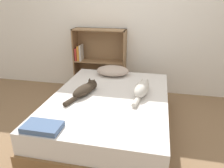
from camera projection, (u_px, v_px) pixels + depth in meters
ground_plane at (110, 130)px, 2.76m from camera, size 8.00×8.00×0.00m
wall_back at (128, 17)px, 3.51m from camera, size 8.00×0.06×2.50m
bed at (110, 114)px, 2.68m from camera, size 1.39×1.90×0.47m
pillow at (113, 71)px, 3.25m from camera, size 0.48×0.36×0.13m
cat_light at (142, 89)px, 2.60m from camera, size 0.21×0.58×0.16m
cat_dark at (85, 89)px, 2.63m from camera, size 0.26×0.59×0.15m
bookshelf at (99, 60)px, 3.75m from camera, size 0.88×0.26×1.07m
blanket_fold at (42, 127)px, 1.94m from camera, size 0.34×0.21×0.05m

